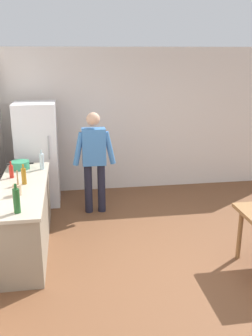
{
  "coord_description": "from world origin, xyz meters",
  "views": [
    {
      "loc": [
        -1.34,
        -4.09,
        2.62
      ],
      "look_at": [
        -0.55,
        1.02,
        1.01
      ],
      "focal_mm": 40.23,
      "sensor_mm": 36.0,
      "label": 1
    }
  ],
  "objects_px": {
    "bottle_wine_green": "(17,200)",
    "bottle_water_clear": "(42,161)",
    "cooking_pot": "(20,165)",
    "person": "(94,156)",
    "bottle_oil_amber": "(24,176)",
    "refrigerator": "(37,154)",
    "bottle_sauce_red": "(11,171)",
    "utensil_jar": "(17,189)"
  },
  "relations": [
    {
      "from": "cooking_pot",
      "to": "bottle_sauce_red",
      "type": "height_order",
      "value": "bottle_sauce_red"
    },
    {
      "from": "refrigerator",
      "to": "cooking_pot",
      "type": "relative_size",
      "value": 4.5
    },
    {
      "from": "utensil_jar",
      "to": "bottle_sauce_red",
      "type": "bearing_deg",
      "value": 102.8
    },
    {
      "from": "refrigerator",
      "to": "cooking_pot",
      "type": "bearing_deg",
      "value": -103.86
    },
    {
      "from": "refrigerator",
      "to": "bottle_oil_amber",
      "type": "xyz_separation_m",
      "value": [
        -0.07,
        -1.53,
        0.12
      ]
    },
    {
      "from": "bottle_oil_amber",
      "to": "bottle_sauce_red",
      "type": "xyz_separation_m",
      "value": [
        -0.2,
        0.3,
        -0.02
      ]
    },
    {
      "from": "cooking_pot",
      "to": "bottle_water_clear",
      "type": "distance_m",
      "value": 0.35
    },
    {
      "from": "bottle_water_clear",
      "to": "bottle_oil_amber",
      "type": "bearing_deg",
      "value": -107.15
    },
    {
      "from": "refrigerator",
      "to": "bottle_water_clear",
      "type": "height_order",
      "value": "refrigerator"
    },
    {
      "from": "refrigerator",
      "to": "bottle_water_clear",
      "type": "relative_size",
      "value": 6.0
    },
    {
      "from": "refrigerator",
      "to": "utensil_jar",
      "type": "xyz_separation_m",
      "value": [
        -0.11,
        -1.94,
        0.08
      ]
    },
    {
      "from": "bottle_water_clear",
      "to": "bottle_sauce_red",
      "type": "relative_size",
      "value": 1.25
    },
    {
      "from": "cooking_pot",
      "to": "person",
      "type": "bearing_deg",
      "value": 12.53
    },
    {
      "from": "cooking_pot",
      "to": "utensil_jar",
      "type": "distance_m",
      "value": 1.13
    },
    {
      "from": "bottle_oil_amber",
      "to": "bottle_sauce_red",
      "type": "bearing_deg",
      "value": 124.06
    },
    {
      "from": "refrigerator",
      "to": "person",
      "type": "bearing_deg",
      "value": -30.23
    },
    {
      "from": "bottle_water_clear",
      "to": "bottle_sauce_red",
      "type": "distance_m",
      "value": 0.53
    },
    {
      "from": "refrigerator",
      "to": "bottle_sauce_red",
      "type": "height_order",
      "value": "refrigerator"
    },
    {
      "from": "person",
      "to": "bottle_wine_green",
      "type": "bearing_deg",
      "value": -117.24
    },
    {
      "from": "cooking_pot",
      "to": "bottle_water_clear",
      "type": "relative_size",
      "value": 1.33
    },
    {
      "from": "utensil_jar",
      "to": "bottle_sauce_red",
      "type": "height_order",
      "value": "utensil_jar"
    },
    {
      "from": "bottle_wine_green",
      "to": "bottle_water_clear",
      "type": "height_order",
      "value": "bottle_wine_green"
    },
    {
      "from": "bottle_wine_green",
      "to": "bottle_water_clear",
      "type": "relative_size",
      "value": 1.13
    },
    {
      "from": "person",
      "to": "cooking_pot",
      "type": "height_order",
      "value": "person"
    },
    {
      "from": "person",
      "to": "cooking_pot",
      "type": "distance_m",
      "value": 1.18
    },
    {
      "from": "refrigerator",
      "to": "bottle_water_clear",
      "type": "xyz_separation_m",
      "value": [
        0.13,
        -0.88,
        0.13
      ]
    },
    {
      "from": "cooking_pot",
      "to": "bottle_oil_amber",
      "type": "relative_size",
      "value": 1.43
    },
    {
      "from": "bottle_oil_amber",
      "to": "utensil_jar",
      "type": "bearing_deg",
      "value": -96.28
    },
    {
      "from": "bottle_wine_green",
      "to": "bottle_oil_amber",
      "type": "bearing_deg",
      "value": 91.24
    },
    {
      "from": "cooking_pot",
      "to": "bottle_water_clear",
      "type": "bearing_deg",
      "value": -12.53
    },
    {
      "from": "bottle_sauce_red",
      "to": "person",
      "type": "bearing_deg",
      "value": 28.99
    },
    {
      "from": "bottle_water_clear",
      "to": "bottle_wine_green",
      "type": "bearing_deg",
      "value": -96.39
    },
    {
      "from": "person",
      "to": "utensil_jar",
      "type": "height_order",
      "value": "person"
    },
    {
      "from": "bottle_wine_green",
      "to": "utensil_jar",
      "type": "bearing_deg",
      "value": 96.68
    },
    {
      "from": "refrigerator",
      "to": "utensil_jar",
      "type": "bearing_deg",
      "value": -93.32
    },
    {
      "from": "person",
      "to": "utensil_jar",
      "type": "relative_size",
      "value": 5.31
    },
    {
      "from": "cooking_pot",
      "to": "bottle_wine_green",
      "type": "bearing_deg",
      "value": -84.82
    },
    {
      "from": "bottle_sauce_red",
      "to": "refrigerator",
      "type": "bearing_deg",
      "value": 77.52
    },
    {
      "from": "bottle_oil_amber",
      "to": "bottle_water_clear",
      "type": "bearing_deg",
      "value": 72.85
    },
    {
      "from": "refrigerator",
      "to": "bottle_wine_green",
      "type": "bearing_deg",
      "value": -91.09
    },
    {
      "from": "bottle_oil_amber",
      "to": "bottle_wine_green",
      "type": "bearing_deg",
      "value": -88.76
    },
    {
      "from": "person",
      "to": "bottle_wine_green",
      "type": "relative_size",
      "value": 5.0
    }
  ]
}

